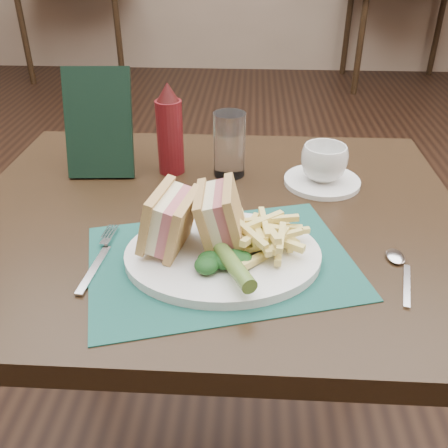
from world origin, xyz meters
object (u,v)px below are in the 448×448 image
object	(u,v)px
saucer	(322,181)
table_main	(215,359)
sandwich_half_a	(156,218)
sandwich_half_b	(207,216)
table_bg_right	(401,38)
ketchup_bottle	(170,129)
drinking_glass	(229,145)
plate	(223,255)
placemat	(221,261)
table_bg_left	(83,31)
coffee_cup	(324,163)
check_presenter	(99,123)

from	to	relation	value
saucer	table_main	bearing A→B (deg)	-149.62
sandwich_half_a	sandwich_half_b	xyz separation A→B (m)	(0.08, 0.01, 0.00)
sandwich_half_b	saucer	size ratio (longest dim) A/B	0.66
table_main	sandwich_half_a	bearing A→B (deg)	-117.73
table_bg_right	ketchup_bottle	xyz separation A→B (m)	(-1.37, -3.42, 0.47)
ketchup_bottle	drinking_glass	bearing A→B (deg)	-3.59
plate	saucer	size ratio (longest dim) A/B	2.00
table_bg_right	plate	size ratio (longest dim) A/B	3.00
placemat	ketchup_bottle	bearing A→B (deg)	111.03
plate	ketchup_bottle	bearing A→B (deg)	107.47
table_bg_left	table_main	bearing A→B (deg)	-69.11
table_bg_right	saucer	xyz separation A→B (m)	(-1.07, -3.46, 0.38)
table_bg_left	coffee_cup	xyz separation A→B (m)	(1.63, -3.60, 0.42)
sandwich_half_a	ketchup_bottle	bearing A→B (deg)	105.59
sandwich_half_b	ketchup_bottle	xyz separation A→B (m)	(-0.10, 0.29, 0.03)
placemat	sandwich_half_b	bearing A→B (deg)	133.48
placemat	sandwich_half_a	bearing A→B (deg)	172.14
table_bg_left	coffee_cup	bearing A→B (deg)	-65.65
plate	saucer	bearing A→B (deg)	52.06
table_bg_left	ketchup_bottle	size ratio (longest dim) A/B	4.84
table_bg_right	sandwich_half_b	distance (m)	3.95
table_main	check_presenter	bearing A→B (deg)	147.02
table_main	coffee_cup	xyz separation A→B (m)	(0.21, 0.12, 0.42)
drinking_glass	sandwich_half_a	bearing A→B (deg)	-107.99
drinking_glass	plate	bearing A→B (deg)	-89.07
saucer	coffee_cup	xyz separation A→B (m)	(-0.00, 0.00, 0.04)
coffee_cup	sandwich_half_a	bearing A→B (deg)	-137.05
table_bg_left	sandwich_half_a	distance (m)	4.11
table_main	drinking_glass	xyz separation A→B (m)	(0.02, 0.16, 0.44)
table_bg_left	sandwich_half_a	bearing A→B (deg)	-70.78
placemat	drinking_glass	distance (m)	0.32
table_bg_right	coffee_cup	world-z (taller)	coffee_cup
sandwich_half_a	saucer	xyz separation A→B (m)	(0.28, 0.26, -0.06)
table_main	placemat	size ratio (longest dim) A/B	2.27
table_main	coffee_cup	world-z (taller)	coffee_cup
plate	ketchup_bottle	world-z (taller)	ketchup_bottle
coffee_cup	plate	bearing A→B (deg)	-123.68
sandwich_half_b	ketchup_bottle	distance (m)	0.31
placemat	check_presenter	distance (m)	0.42
ketchup_bottle	placemat	bearing A→B (deg)	-68.97
coffee_cup	ketchup_bottle	size ratio (longest dim) A/B	0.48
table_main	table_bg_right	world-z (taller)	same
ketchup_bottle	coffee_cup	bearing A→B (deg)	-7.62
placemat	saucer	distance (m)	0.33
saucer	coffee_cup	bearing A→B (deg)	180.00
plate	check_presenter	distance (m)	0.41
table_main	coffee_cup	size ratio (longest dim) A/B	10.03
table_main	plate	distance (m)	0.41
table_main	sandwich_half_a	size ratio (longest dim) A/B	9.10
ketchup_bottle	table_bg_left	bearing A→B (deg)	110.39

